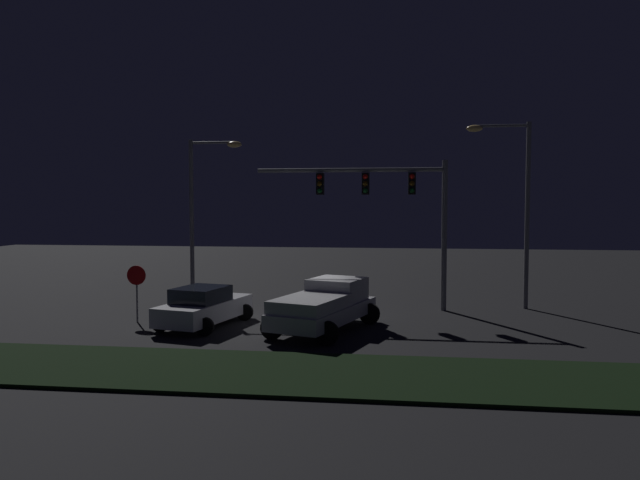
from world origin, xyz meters
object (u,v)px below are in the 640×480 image
at_px(car_sedan, 204,307).
at_px(traffic_signal_gantry, 388,197).
at_px(pickup_truck, 326,303).
at_px(street_lamp_right, 515,191).
at_px(stop_sign, 137,283).
at_px(street_lamp_left, 202,199).

relative_size(car_sedan, traffic_signal_gantry, 0.56).
bearing_deg(pickup_truck, street_lamp_right, -35.14).
bearing_deg(street_lamp_right, car_sedan, -155.84).
bearing_deg(stop_sign, street_lamp_right, 18.83).
distance_m(car_sedan, street_lamp_right, 14.21).
height_order(street_lamp_left, street_lamp_right, street_lamp_right).
distance_m(street_lamp_right, stop_sign, 16.39).
distance_m(car_sedan, street_lamp_left, 7.72).
relative_size(pickup_truck, stop_sign, 2.58).
distance_m(pickup_truck, street_lamp_right, 10.40).
height_order(pickup_truck, street_lamp_right, street_lamp_right).
xyz_separation_m(street_lamp_left, stop_sign, (-0.74, -5.81, -3.32)).
bearing_deg(pickup_truck, traffic_signal_gantry, -5.98).
distance_m(traffic_signal_gantry, stop_sign, 11.01).
distance_m(pickup_truck, street_lamp_left, 10.02).
xyz_separation_m(traffic_signal_gantry, stop_sign, (-9.61, -4.22, -3.34)).
height_order(car_sedan, street_lamp_left, street_lamp_left).
xyz_separation_m(traffic_signal_gantry, street_lamp_right, (5.52, 0.95, 0.27)).
distance_m(car_sedan, stop_sign, 2.96).
bearing_deg(pickup_truck, street_lamp_left, 65.08).
xyz_separation_m(pickup_truck, street_lamp_right, (7.65, 5.68, 4.17)).
relative_size(traffic_signal_gantry, street_lamp_left, 1.08).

